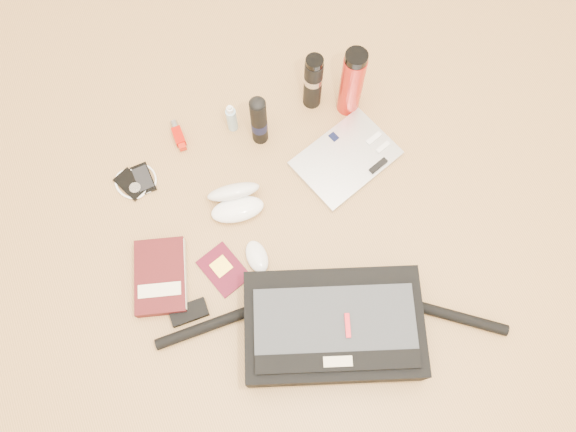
{
  "coord_description": "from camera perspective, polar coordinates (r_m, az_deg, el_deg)",
  "views": [
    {
      "loc": [
        -0.18,
        -0.44,
        1.61
      ],
      "look_at": [
        0.04,
        0.09,
        0.06
      ],
      "focal_mm": 35.0,
      "sensor_mm": 36.0,
      "label": 1
    }
  ],
  "objects": [
    {
      "name": "messenger_bag",
      "position": [
        1.57,
        4.52,
        -11.16
      ],
      "size": [
        0.93,
        0.46,
        0.14
      ],
      "rotation": [
        0.0,
        0.0,
        -0.36
      ],
      "color": "black",
      "rests_on": "ground"
    },
    {
      "name": "ipod",
      "position": [
        1.82,
        -15.65,
        3.13
      ],
      "size": [
        0.12,
        0.12,
        0.01
      ],
      "rotation": [
        0.0,
        0.0,
        0.42
      ],
      "color": "black",
      "rests_on": "ground"
    },
    {
      "name": "sunglasses_case",
      "position": [
        1.7,
        -5.35,
        1.55
      ],
      "size": [
        0.18,
        0.16,
        0.09
      ],
      "rotation": [
        0.0,
        0.0,
        -0.16
      ],
      "color": "white",
      "rests_on": "ground"
    },
    {
      "name": "mouse",
      "position": [
        1.66,
        -3.17,
        -4.15
      ],
      "size": [
        0.06,
        0.11,
        0.03
      ],
      "rotation": [
        0.0,
        0.0,
        -0.03
      ],
      "color": "white",
      "rests_on": "ground"
    },
    {
      "name": "aerosol_can",
      "position": [
        1.73,
        -2.98,
        9.66
      ],
      "size": [
        0.06,
        0.06,
        0.22
      ],
      "rotation": [
        0.0,
        0.0,
        0.12
      ],
      "color": "black",
      "rests_on": "ground"
    },
    {
      "name": "phone",
      "position": [
        1.81,
        -14.49,
        3.69
      ],
      "size": [
        0.08,
        0.1,
        0.01
      ],
      "rotation": [
        0.0,
        0.0,
        0.03
      ],
      "color": "black",
      "rests_on": "ground"
    },
    {
      "name": "thermos_red",
      "position": [
        1.78,
        6.49,
        13.28
      ],
      "size": [
        0.09,
        0.09,
        0.28
      ],
      "rotation": [
        0.0,
        0.0,
        -0.21
      ],
      "color": "#B21B13",
      "rests_on": "ground"
    },
    {
      "name": "inhaler",
      "position": [
        1.85,
        -11.08,
        8.04
      ],
      "size": [
        0.03,
        0.11,
        0.03
      ],
      "rotation": [
        0.0,
        0.0,
        -0.03
      ],
      "color": "#A30B02",
      "rests_on": "ground"
    },
    {
      "name": "laptop",
      "position": [
        1.79,
        5.94,
        5.83
      ],
      "size": [
        0.35,
        0.29,
        0.03
      ],
      "rotation": [
        0.0,
        0.0,
        0.31
      ],
      "color": "#B9B9BB",
      "rests_on": "ground"
    },
    {
      "name": "ground",
      "position": [
        1.68,
        -0.07,
        -3.71
      ],
      "size": [
        4.0,
        4.0,
        0.0
      ],
      "primitive_type": "plane",
      "color": "#A77A45",
      "rests_on": "ground"
    },
    {
      "name": "passport",
      "position": [
        1.67,
        -6.57,
        -5.4
      ],
      "size": [
        0.14,
        0.17,
        0.01
      ],
      "rotation": [
        0.0,
        0.0,
        0.3
      ],
      "color": "#470716",
      "rests_on": "ground"
    },
    {
      "name": "book",
      "position": [
        1.68,
        -12.76,
        -6.02
      ],
      "size": [
        0.2,
        0.25,
        0.04
      ],
      "rotation": [
        0.0,
        0.0,
        -0.3
      ],
      "color": "#3F0D0F",
      "rests_on": "ground"
    },
    {
      "name": "spray_bottle",
      "position": [
        1.81,
        -5.74,
        9.82
      ],
      "size": [
        0.04,
        0.04,
        0.13
      ],
      "rotation": [
        0.0,
        0.0,
        0.38
      ],
      "color": "#95BBCD",
      "rests_on": "ground"
    },
    {
      "name": "thermos_black",
      "position": [
        1.8,
        2.56,
        13.48
      ],
      "size": [
        0.07,
        0.07,
        0.23
      ],
      "rotation": [
        0.0,
        0.0,
        -0.18
      ],
      "color": "black",
      "rests_on": "ground"
    }
  ]
}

